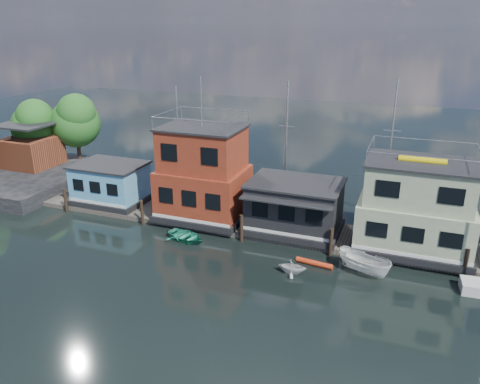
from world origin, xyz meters
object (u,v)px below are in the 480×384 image
at_px(motorboat, 364,264).
at_px(dinghy_teal, 186,236).
at_px(houseboat_dark, 295,206).
at_px(houseboat_green, 416,208).
at_px(houseboat_red, 203,175).
at_px(houseboat_blue, 111,183).
at_px(dinghy_white, 292,267).
at_px(red_kayak, 314,263).

xyz_separation_m(motorboat, dinghy_teal, (-13.75, 0.34, -0.43)).
distance_m(houseboat_dark, dinghy_teal, 8.97).
height_order(houseboat_green, dinghy_teal, houseboat_green).
bearing_deg(houseboat_red, motorboat, -18.07).
relative_size(houseboat_blue, dinghy_white, 3.27).
xyz_separation_m(houseboat_red, dinghy_white, (9.51, -6.28, -3.59)).
height_order(houseboat_red, motorboat, houseboat_red).
distance_m(houseboat_blue, motorboat, 24.11).
xyz_separation_m(motorboat, dinghy_white, (-4.61, -1.67, -0.27)).
xyz_separation_m(houseboat_red, motorboat, (14.12, -4.61, -3.32)).
bearing_deg(red_kayak, houseboat_red, 163.62).
height_order(houseboat_dark, red_kayak, houseboat_dark).
height_order(houseboat_dark, motorboat, houseboat_dark).
height_order(houseboat_green, motorboat, houseboat_green).
bearing_deg(dinghy_white, houseboat_dark, 9.77).
xyz_separation_m(houseboat_blue, red_kayak, (20.23, -4.66, -2.01)).
distance_m(dinghy_teal, dinghy_white, 9.36).
height_order(houseboat_red, houseboat_green, houseboat_red).
xyz_separation_m(dinghy_teal, dinghy_white, (9.14, -2.02, 0.16)).
relative_size(houseboat_red, dinghy_teal, 3.49).
distance_m(houseboat_red, motorboat, 15.22).
xyz_separation_m(houseboat_red, houseboat_green, (17.00, 0.00, -0.55)).
relative_size(houseboat_green, dinghy_teal, 2.47).
distance_m(houseboat_red, houseboat_green, 17.01).
bearing_deg(dinghy_teal, houseboat_red, 21.53).
height_order(houseboat_red, dinghy_white, houseboat_red).
relative_size(red_kayak, motorboat, 0.66).
xyz_separation_m(houseboat_blue, dinghy_teal, (9.87, -4.26, -1.85)).
bearing_deg(houseboat_dark, red_kayak, -59.57).
height_order(houseboat_green, dinghy_white, houseboat_green).
bearing_deg(dinghy_white, motorboat, -73.88).
height_order(houseboat_blue, houseboat_green, houseboat_green).
relative_size(houseboat_dark, dinghy_teal, 2.18).
bearing_deg(houseboat_green, motorboat, -121.96).
xyz_separation_m(red_kayak, motorboat, (3.40, 0.06, 0.59)).
bearing_deg(houseboat_red, houseboat_dark, -0.14).
bearing_deg(dinghy_teal, red_kayak, -75.68).
height_order(motorboat, dinghy_teal, motorboat).
distance_m(houseboat_green, dinghy_white, 10.23).
bearing_deg(houseboat_green, dinghy_white, -140.00).
distance_m(houseboat_blue, houseboat_red, 9.69).
xyz_separation_m(houseboat_red, red_kayak, (10.73, -4.66, -3.91)).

